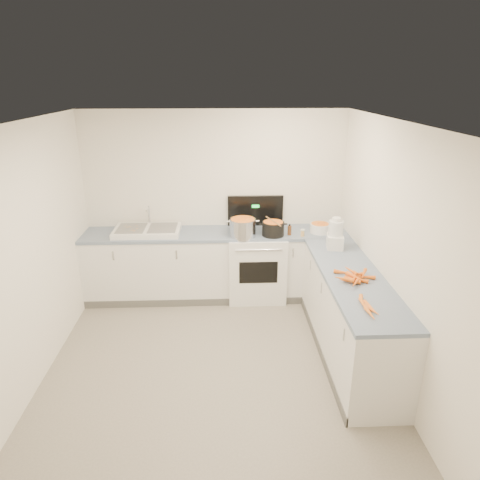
{
  "coord_description": "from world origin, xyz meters",
  "views": [
    {
      "loc": [
        0.1,
        -3.67,
        2.85
      ],
      "look_at": [
        0.3,
        1.1,
        1.05
      ],
      "focal_mm": 32.0,
      "sensor_mm": 36.0,
      "label": 1
    }
  ],
  "objects_px": {
    "steel_pot": "(243,228)",
    "black_pot": "(273,229)",
    "spice_jar": "(303,233)",
    "food_processor": "(335,235)",
    "sink": "(147,230)",
    "extract_bottle": "(289,230)",
    "stove": "(256,264)",
    "mixing_bowl": "(320,228)"
  },
  "relations": [
    {
      "from": "mixing_bowl",
      "to": "steel_pot",
      "type": "bearing_deg",
      "value": -175.02
    },
    {
      "from": "stove",
      "to": "spice_jar",
      "type": "xyz_separation_m",
      "value": [
        0.58,
        -0.19,
        0.51
      ]
    },
    {
      "from": "mixing_bowl",
      "to": "sink",
      "type": "bearing_deg",
      "value": 178.3
    },
    {
      "from": "stove",
      "to": "black_pot",
      "type": "bearing_deg",
      "value": -35.2
    },
    {
      "from": "steel_pot",
      "to": "extract_bottle",
      "type": "bearing_deg",
      "value": 0.8
    },
    {
      "from": "mixing_bowl",
      "to": "food_processor",
      "type": "bearing_deg",
      "value": -84.31
    },
    {
      "from": "mixing_bowl",
      "to": "food_processor",
      "type": "height_order",
      "value": "food_processor"
    },
    {
      "from": "food_processor",
      "to": "sink",
      "type": "bearing_deg",
      "value": 164.9
    },
    {
      "from": "steel_pot",
      "to": "extract_bottle",
      "type": "height_order",
      "value": "steel_pot"
    },
    {
      "from": "mixing_bowl",
      "to": "extract_bottle",
      "type": "bearing_deg",
      "value": -169.01
    },
    {
      "from": "black_pot",
      "to": "sink",
      "type": "bearing_deg",
      "value": 174.6
    },
    {
      "from": "sink",
      "to": "steel_pot",
      "type": "bearing_deg",
      "value": -7.15
    },
    {
      "from": "steel_pot",
      "to": "mixing_bowl",
      "type": "distance_m",
      "value": 1.03
    },
    {
      "from": "sink",
      "to": "food_processor",
      "type": "bearing_deg",
      "value": -15.1
    },
    {
      "from": "stove",
      "to": "food_processor",
      "type": "xyz_separation_m",
      "value": [
        0.89,
        -0.62,
        0.63
      ]
    },
    {
      "from": "black_pot",
      "to": "food_processor",
      "type": "distance_m",
      "value": 0.84
    },
    {
      "from": "food_processor",
      "to": "extract_bottle",
      "type": "bearing_deg",
      "value": 134.5
    },
    {
      "from": "extract_bottle",
      "to": "food_processor",
      "type": "xyz_separation_m",
      "value": [
        0.47,
        -0.48,
        0.1
      ]
    },
    {
      "from": "extract_bottle",
      "to": "stove",
      "type": "bearing_deg",
      "value": 162.2
    },
    {
      "from": "black_pot",
      "to": "stove",
      "type": "bearing_deg",
      "value": 144.8
    },
    {
      "from": "stove",
      "to": "sink",
      "type": "xyz_separation_m",
      "value": [
        -1.45,
        0.02,
        0.5
      ]
    },
    {
      "from": "food_processor",
      "to": "spice_jar",
      "type": "bearing_deg",
      "value": 126.45
    },
    {
      "from": "stove",
      "to": "black_pot",
      "type": "distance_m",
      "value": 0.6
    },
    {
      "from": "sink",
      "to": "steel_pot",
      "type": "xyz_separation_m",
      "value": [
        1.25,
        -0.16,
        0.07
      ]
    },
    {
      "from": "spice_jar",
      "to": "food_processor",
      "type": "relative_size",
      "value": 0.21
    },
    {
      "from": "black_pot",
      "to": "food_processor",
      "type": "height_order",
      "value": "food_processor"
    },
    {
      "from": "spice_jar",
      "to": "food_processor",
      "type": "height_order",
      "value": "food_processor"
    },
    {
      "from": "food_processor",
      "to": "steel_pot",
      "type": "bearing_deg",
      "value": 156.4
    },
    {
      "from": "mixing_bowl",
      "to": "spice_jar",
      "type": "bearing_deg",
      "value": -151.18
    },
    {
      "from": "stove",
      "to": "black_pot",
      "type": "relative_size",
      "value": 4.77
    },
    {
      "from": "steel_pot",
      "to": "black_pot",
      "type": "relative_size",
      "value": 1.2
    },
    {
      "from": "stove",
      "to": "mixing_bowl",
      "type": "bearing_deg",
      "value": -3.58
    },
    {
      "from": "stove",
      "to": "spice_jar",
      "type": "bearing_deg",
      "value": -18.49
    },
    {
      "from": "mixing_bowl",
      "to": "stove",
      "type": "bearing_deg",
      "value": 176.42
    },
    {
      "from": "steel_pot",
      "to": "black_pot",
      "type": "distance_m",
      "value": 0.39
    },
    {
      "from": "black_pot",
      "to": "extract_bottle",
      "type": "bearing_deg",
      "value": 1.82
    },
    {
      "from": "steel_pot",
      "to": "mixing_bowl",
      "type": "height_order",
      "value": "steel_pot"
    },
    {
      "from": "black_pot",
      "to": "spice_jar",
      "type": "bearing_deg",
      "value": -7.95
    },
    {
      "from": "steel_pot",
      "to": "stove",
      "type": "bearing_deg",
      "value": 36.01
    },
    {
      "from": "steel_pot",
      "to": "food_processor",
      "type": "bearing_deg",
      "value": -23.6
    },
    {
      "from": "steel_pot",
      "to": "extract_bottle",
      "type": "distance_m",
      "value": 0.61
    },
    {
      "from": "extract_bottle",
      "to": "spice_jar",
      "type": "bearing_deg",
      "value": -20.26
    }
  ]
}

